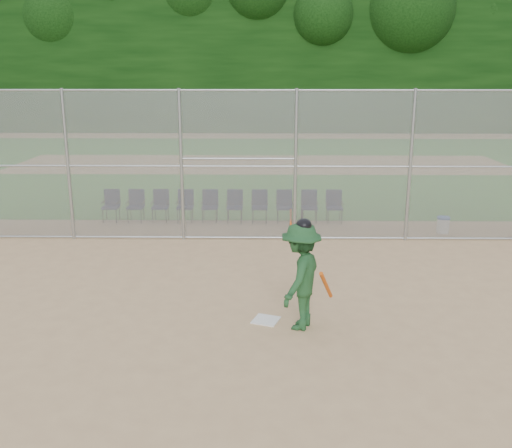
{
  "coord_description": "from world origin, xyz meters",
  "views": [
    {
      "loc": [
        0.18,
        -9.83,
        4.4
      ],
      "look_at": [
        0.0,
        2.5,
        1.1
      ],
      "focal_mm": 40.0,
      "sensor_mm": 36.0,
      "label": 1
    }
  ],
  "objects_px": {
    "water_cooler": "(443,225)",
    "batter_at_plate": "(301,276)",
    "chair_0": "(111,206)",
    "home_plate": "(266,320)"
  },
  "relations": [
    {
      "from": "chair_0",
      "to": "batter_at_plate",
      "type": "bearing_deg",
      "value": -54.2
    },
    {
      "from": "batter_at_plate",
      "to": "water_cooler",
      "type": "distance_m",
      "value": 7.64
    },
    {
      "from": "water_cooler",
      "to": "batter_at_plate",
      "type": "bearing_deg",
      "value": -125.36
    },
    {
      "from": "batter_at_plate",
      "to": "water_cooler",
      "type": "relative_size",
      "value": 4.33
    },
    {
      "from": "batter_at_plate",
      "to": "chair_0",
      "type": "bearing_deg",
      "value": 125.8
    },
    {
      "from": "home_plate",
      "to": "batter_at_plate",
      "type": "bearing_deg",
      "value": -22.65
    },
    {
      "from": "home_plate",
      "to": "batter_at_plate",
      "type": "xyz_separation_m",
      "value": [
        0.6,
        -0.25,
        0.96
      ]
    },
    {
      "from": "home_plate",
      "to": "water_cooler",
      "type": "bearing_deg",
      "value": 49.94
    },
    {
      "from": "home_plate",
      "to": "water_cooler",
      "type": "distance_m",
      "value": 7.77
    },
    {
      "from": "home_plate",
      "to": "chair_0",
      "type": "relative_size",
      "value": 0.46
    }
  ]
}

